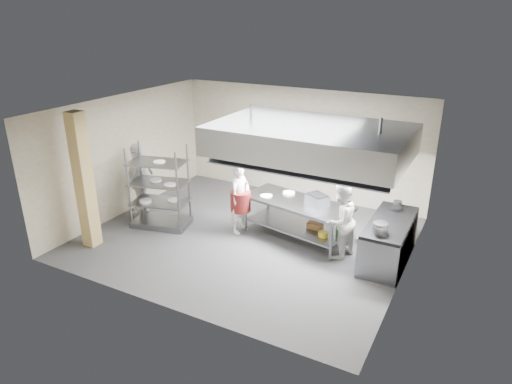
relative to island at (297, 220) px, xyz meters
The scene contains 23 objects.
floor 1.22m from the island, 152.07° to the right, with size 7.00×7.00×0.00m, color #39393B.
ceiling 2.79m from the island, 152.07° to the right, with size 7.00×7.00×0.00m, color silver.
wall_back 2.86m from the island, 112.04° to the left, with size 7.00×7.00×0.00m, color gray.
wall_left 4.65m from the island, behind, with size 6.00×6.00×0.00m, color gray.
wall_right 2.76m from the island, 11.97° to the right, with size 6.00×6.00×0.00m, color gray.
column 4.71m from the island, 148.07° to the right, with size 0.30×0.30×3.00m, color tan.
exhaust_hood 1.97m from the island, 23.45° to the right, with size 4.00×2.50×0.60m, color gray.
hood_strip_a 1.74m from the island, 167.76° to the right, with size 1.60×0.12×0.04m, color white.
hood_strip_b 2.02m from the island, ahead, with size 1.60×0.12×0.04m, color white.
wall_shelf 2.66m from the island, 70.90° to the left, with size 1.50×0.28×0.04m, color gray.
island is the anchor object (origin of this frame).
island_worktop 0.42m from the island, ahead, with size 2.46×1.03×0.06m, color gray.
island_undershelf 0.16m from the island, ahead, with size 2.27×0.92×0.04m, color slate.
pass_rack 3.33m from the island, 163.76° to the right, with size 1.33×0.77×1.99m, color slate, non-canonical shape.
cooking_range 2.08m from the island, ahead, with size 0.80×2.00×0.84m, color gray.
range_top 2.12m from the island, ahead, with size 0.78×1.96×0.06m, color black.
chef_head 1.39m from the island, 166.68° to the right, with size 0.61×0.40×1.68m, color white.
chef_line 1.23m from the island, 17.74° to the right, with size 0.80×0.62×1.64m, color silver.
chef_plating 4.08m from the island, behind, with size 1.11×0.46×1.89m, color white.
griddle 0.73m from the island, ahead, with size 0.45×0.35×0.22m, color slate.
wicker_basket 0.44m from the island, ahead, with size 0.32×0.22×0.14m, color olive.
stockpot 2.18m from the island, 18.10° to the right, with size 0.29×0.29×0.20m, color gray.
plate_stack 3.29m from the island, 163.76° to the right, with size 0.28×0.28×0.05m, color white.
Camera 1 is at (4.59, -8.20, 4.87)m, focal length 32.00 mm.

